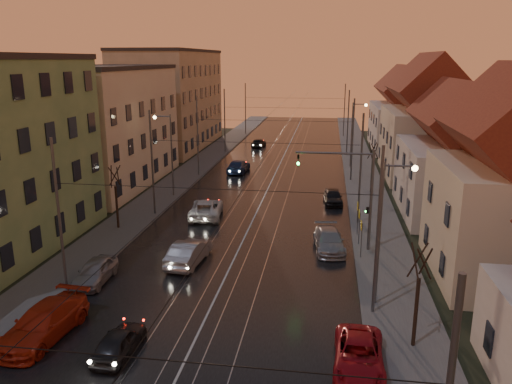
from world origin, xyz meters
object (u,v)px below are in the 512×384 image
at_px(driving_car_1, 189,252).
at_px(parked_right_2, 333,197).
at_px(street_lamp_3, 354,128).
at_px(driving_car_3, 238,166).
at_px(parked_right_1, 329,241).
at_px(traffic_light_mast, 357,187).
at_px(parked_right_0, 359,355).
at_px(driving_car_4, 259,143).
at_px(parked_left_2, 44,323).
at_px(parked_left_3, 95,271).
at_px(street_lamp_2, 168,147).
at_px(driving_car_2, 206,208).
at_px(street_lamp_1, 386,220).
at_px(driving_car_0, 119,342).

xyz_separation_m(driving_car_1, parked_right_2, (9.42, 15.52, -0.10)).
distance_m(street_lamp_3, driving_car_3, 14.84).
bearing_deg(parked_right_1, driving_car_1, -164.39).
xyz_separation_m(traffic_light_mast, parked_right_0, (-0.39, -13.99, -3.96)).
bearing_deg(driving_car_4, parked_left_2, 94.32).
xyz_separation_m(driving_car_3, parked_left_3, (-3.17, -30.95, -0.05)).
height_order(street_lamp_2, driving_car_2, street_lamp_2).
relative_size(street_lamp_3, parked_left_2, 1.48).
bearing_deg(street_lamp_1, street_lamp_3, 90.00).
bearing_deg(parked_right_1, parked_left_3, -159.00).
distance_m(street_lamp_1, parked_right_1, 9.38).
xyz_separation_m(street_lamp_1, street_lamp_3, (0.00, 36.00, 0.00)).
xyz_separation_m(driving_car_0, driving_car_3, (-1.32, 37.93, 0.13)).
relative_size(street_lamp_3, parked_right_1, 1.66).
bearing_deg(driving_car_2, driving_car_0, 85.34).
bearing_deg(driving_car_2, street_lamp_2, -56.99).
bearing_deg(street_lamp_3, parked_right_0, -92.05).
xyz_separation_m(street_lamp_2, parked_right_1, (15.39, -12.10, -4.19)).
distance_m(driving_car_3, parked_right_0, 39.40).
relative_size(street_lamp_1, street_lamp_2, 1.00).
distance_m(driving_car_3, parked_right_2, 16.20).
bearing_deg(driving_car_0, parked_left_3, -55.52).
relative_size(street_lamp_2, driving_car_3, 1.56).
bearing_deg(parked_right_1, driving_car_4, 97.78).
distance_m(street_lamp_1, driving_car_4, 51.14).
height_order(driving_car_0, parked_left_3, parked_left_3).
bearing_deg(driving_car_4, driving_car_2, 97.89).
bearing_deg(parked_left_2, street_lamp_1, 24.72).
relative_size(driving_car_0, driving_car_1, 0.76).
height_order(parked_left_2, parked_left_3, parked_left_2).
bearing_deg(parked_right_2, street_lamp_2, 174.35).
bearing_deg(driving_car_4, street_lamp_1, 112.66).
bearing_deg(driving_car_1, street_lamp_1, 166.15).
relative_size(street_lamp_3, driving_car_4, 2.00).
relative_size(driving_car_4, parked_left_3, 0.98).
distance_m(parked_left_3, parked_right_1, 15.69).
height_order(parked_right_1, parked_right_2, parked_right_1).
xyz_separation_m(street_lamp_3, traffic_light_mast, (-1.11, -28.00, -0.29)).
bearing_deg(driving_car_3, street_lamp_2, 70.09).
xyz_separation_m(street_lamp_2, driving_car_0, (5.99, -26.41, -4.27)).
distance_m(driving_car_1, driving_car_2, 9.97).
bearing_deg(street_lamp_1, driving_car_3, 113.23).
bearing_deg(street_lamp_1, driving_car_1, 160.78).
bearing_deg(driving_car_1, parked_left_3, 42.06).
relative_size(driving_car_0, parked_left_3, 0.89).
bearing_deg(parked_right_1, street_lamp_2, 135.01).
xyz_separation_m(street_lamp_1, driving_car_0, (-12.21, -6.41, -4.27)).
bearing_deg(parked_right_1, parked_right_0, -91.38).
relative_size(traffic_light_mast, driving_car_3, 1.40).
distance_m(driving_car_1, driving_car_4, 45.01).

